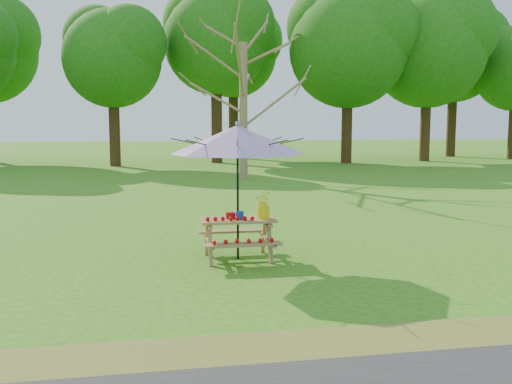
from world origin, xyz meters
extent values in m
plane|color=#317015|center=(0.00, 0.00, 0.00)|extent=(120.00, 120.00, 0.00)
cylinder|color=brown|center=(5.52, 14.04, 2.62)|extent=(0.36, 0.36, 5.25)
cube|color=olive|center=(3.36, 1.08, 0.65)|extent=(1.20, 0.62, 0.04)
cube|color=olive|center=(3.36, 0.53, 0.36)|extent=(1.20, 0.22, 0.04)
cube|color=olive|center=(3.36, 1.63, 0.36)|extent=(1.20, 0.22, 0.04)
cylinder|color=black|center=(3.36, 1.08, 1.12)|extent=(0.04, 0.04, 2.25)
cone|color=teal|center=(3.36, 1.08, 1.95)|extent=(2.46, 2.46, 0.46)
sphere|color=teal|center=(3.36, 1.08, 2.20)|extent=(0.08, 0.08, 0.08)
cube|color=#AB0D0F|center=(3.24, 1.13, 0.72)|extent=(0.14, 0.12, 0.10)
cylinder|color=#1439A9|center=(3.39, 1.03, 0.74)|extent=(0.13, 0.13, 0.13)
cube|color=beige|center=(3.30, 1.26, 0.71)|extent=(0.13, 0.13, 0.07)
cylinder|color=yellow|center=(3.78, 1.04, 0.77)|extent=(0.20, 0.20, 0.20)
imported|color=yellow|center=(3.78, 1.04, 0.96)|extent=(0.32, 0.30, 0.30)
camera|label=1|loc=(2.02, -7.95, 2.23)|focal=40.00mm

